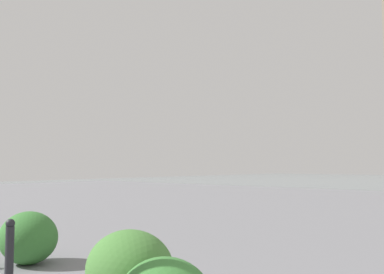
{
  "coord_description": "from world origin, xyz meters",
  "views": [
    {
      "loc": [
        -0.16,
        2.1,
        1.64
      ],
      "look_at": [
        7.56,
        -7.09,
        2.45
      ],
      "focal_mm": 39.18,
      "sensor_mm": 36.0,
      "label": 1
    }
  ],
  "objects": [
    {
      "name": "bollard_near",
      "position": [
        5.74,
        -0.87,
        0.45
      ],
      "size": [
        0.13,
        0.13,
        0.87
      ],
      "color": "#232328",
      "rests_on": "ground"
    },
    {
      "name": "shrub_round",
      "position": [
        3.51,
        -1.16,
        0.45
      ],
      "size": [
        1.06,
        0.95,
        0.9
      ],
      "color": "#477F38",
      "rests_on": "ground"
    },
    {
      "name": "shrub_wide",
      "position": [
        6.47,
        -1.55,
        0.43
      ],
      "size": [
        1.02,
        0.92,
        0.87
      ],
      "color": "#387533",
      "rests_on": "ground"
    }
  ]
}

